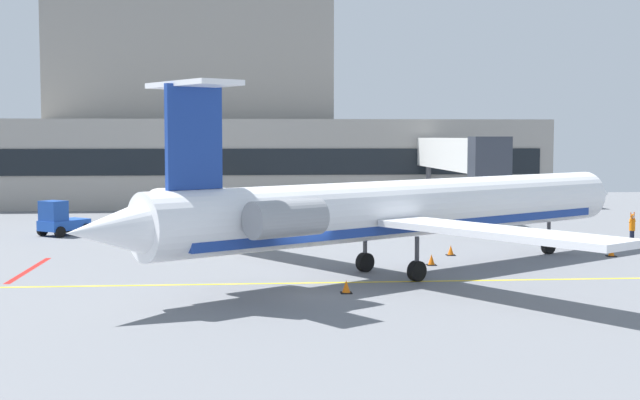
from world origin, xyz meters
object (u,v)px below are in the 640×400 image
at_px(fuel_tank, 191,201).
at_px(marshaller, 632,228).
at_px(regional_jet, 403,209).
at_px(pushback_tractor, 60,220).
at_px(baggage_tug, 201,229).

xyz_separation_m(fuel_tank, marshaller, (27.02, -18.95, -0.35)).
bearing_deg(marshaller, regional_jet, -147.73).
bearing_deg(fuel_tank, marshaller, -35.05).
relative_size(regional_jet, marshaller, 14.92).
bearing_deg(pushback_tractor, fuel_tank, 56.64).
distance_m(regional_jet, pushback_tractor, 25.82).
relative_size(pushback_tractor, fuel_tank, 0.49).
distance_m(baggage_tug, fuel_tank, 17.04).
distance_m(regional_jet, fuel_tank, 31.00).
bearing_deg(baggage_tug, pushback_tractor, 149.39).
xyz_separation_m(pushback_tractor, fuel_tank, (7.56, 11.48, 0.32)).
relative_size(baggage_tug, pushback_tractor, 0.98).
distance_m(pushback_tractor, fuel_tank, 13.74).
relative_size(regional_jet, pushback_tractor, 8.31).
bearing_deg(baggage_tug, marshaller, -4.52).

